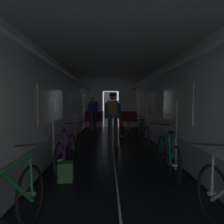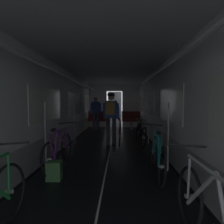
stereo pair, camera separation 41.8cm
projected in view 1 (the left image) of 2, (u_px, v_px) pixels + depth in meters
train_car_shell at (113, 92)px, 5.39m from camera, size 3.14×12.34×2.57m
bench_seat_far_left at (94, 119)px, 9.89m from camera, size 0.98×0.51×0.95m
bench_seat_far_right at (128, 119)px, 9.93m from camera, size 0.98×0.51×0.95m
bicycle_purple at (67, 151)px, 3.99m from camera, size 0.44×1.69×0.95m
bicycle_teal at (167, 154)px, 3.72m from camera, size 0.44×1.69×0.95m
bicycle_black at (142, 133)px, 6.36m from camera, size 0.44×1.69×0.96m
bicycle_green at (5, 217)px, 1.69m from camera, size 0.44×1.69×0.95m
person_cyclist_aisle at (113, 113)px, 6.21m from camera, size 0.54×0.41×1.73m
bicycle_red_in_aisle at (121, 132)px, 6.52m from camera, size 0.44×1.69×0.95m
person_standing_near_bench at (93, 111)px, 9.50m from camera, size 0.53×0.23×1.69m
backpack_on_floor at (66, 172)px, 3.38m from camera, size 0.27×0.21×0.34m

